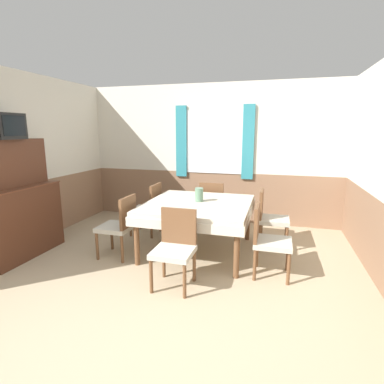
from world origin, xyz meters
TOP-DOWN VIEW (x-y plane):
  - ground_plane at (0.00, 0.00)m, footprint 16.00×16.00m
  - wall_back at (0.00, 3.77)m, footprint 5.21×0.09m
  - wall_left at (-2.43, 1.87)m, footprint 0.05×4.14m
  - dining_table at (0.18, 2.16)m, footprint 1.49×1.53m
  - chair_head_window at (0.18, 3.17)m, footprint 0.44×0.44m
  - chair_right_near at (1.18, 1.67)m, footprint 0.44×0.44m
  - chair_head_near at (0.18, 1.14)m, footprint 0.44×0.44m
  - chair_left_far at (-0.81, 2.64)m, footprint 0.44×0.44m
  - chair_left_near at (-0.81, 1.67)m, footprint 0.44×0.44m
  - chair_right_far at (1.18, 2.64)m, footprint 0.44×0.44m
  - sideboard at (-2.18, 1.32)m, footprint 0.46×1.18m
  - tv at (-2.15, 1.26)m, footprint 0.29×0.42m
  - vase at (0.18, 2.23)m, footprint 0.12×0.12m

SIDE VIEW (x-z plane):
  - ground_plane at x=0.00m, z-range 0.00..0.00m
  - chair_head_window at x=0.18m, z-range 0.04..0.91m
  - chair_right_near at x=1.18m, z-range 0.04..0.91m
  - chair_head_near at x=0.18m, z-range 0.04..0.91m
  - chair_left_far at x=-0.81m, z-range 0.04..0.91m
  - chair_left_near at x=-0.81m, z-range 0.04..0.91m
  - chair_right_far at x=1.18m, z-range 0.04..0.91m
  - dining_table at x=0.18m, z-range 0.27..1.00m
  - sideboard at x=-2.18m, z-range -0.12..1.51m
  - vase at x=0.18m, z-range 0.73..0.93m
  - wall_left at x=-2.43m, z-range 0.00..2.60m
  - wall_back at x=0.00m, z-range 0.01..2.61m
  - tv at x=-2.15m, z-range 1.63..1.96m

